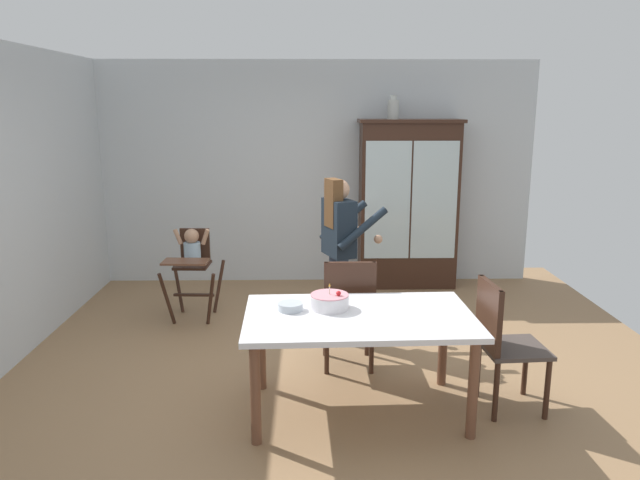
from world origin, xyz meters
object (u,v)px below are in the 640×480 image
Objects in this scene: china_cabinet at (408,204)px; serving_bowl at (290,307)px; birthday_cake at (330,301)px; dining_chair_right_end at (501,337)px; ceramic_vase at (393,109)px; dining_table at (359,326)px; high_chair_with_toddler at (192,257)px; dining_chair_far_side at (349,306)px; adult_person at (340,239)px.

china_cabinet is 11.18× the size of serving_bowl.
dining_chair_right_end is (1.23, -0.10, -0.24)m from birthday_cake.
china_cabinet is at bearing -1.04° from ceramic_vase.
ceramic_vase is at bearing 78.52° from dining_table.
ceramic_vase is 3.37m from birthday_cake.
dining_table is (1.55, -1.97, -0.00)m from high_chair_with_toddler.
birthday_cake is at bearing 72.27° from dining_chair_far_side.
dining_chair_right_end is at bearing 1.56° from dining_table.
china_cabinet is at bearing 70.69° from birthday_cake.
high_chair_with_toddler is at bearing 128.10° from dining_table.
dining_chair_far_side is at bearing 161.98° from adult_person.
dining_table is (-0.84, -3.11, -0.36)m from china_cabinet.
high_chair_with_toddler is 3.22m from dining_chair_right_end.
high_chair_with_toddler reaches higher than dining_table.
serving_bowl is at bearing -113.75° from china_cabinet.
high_chair_with_toddler is at bearing 49.18° from dining_chair_right_end.
adult_person reaches higher than high_chair_with_toddler.
china_cabinet is 3.24m from dining_table.
dining_table is at bearing 87.88° from dining_chair_right_end.
china_cabinet is 7.45× the size of ceramic_vase.
ceramic_vase is at bearing -105.51° from dining_chair_far_side.
high_chair_with_toddler reaches higher than serving_bowl.
serving_bowl is (-1.12, -3.02, -1.36)m from ceramic_vase.
dining_chair_far_side is at bearing -105.23° from ceramic_vase.
adult_person is 1.36m from serving_bowl.
high_chair_with_toddler is 3.39× the size of birthday_cake.
dining_chair_far_side is at bearing 52.67° from serving_bowl.
birthday_cake is at bearing 147.72° from dining_table.
dining_chair_far_side is (1.52, -1.27, -0.10)m from high_chair_with_toddler.
dining_chair_far_side is at bearing -37.31° from high_chair_with_toddler.
adult_person is at bearing -117.75° from china_cabinet.
adult_person is at bearing -86.41° from dining_chair_far_side.
adult_person is 0.93× the size of dining_table.
china_cabinet reaches higher than adult_person.
dining_chair_far_side reaches higher than high_chair_with_toddler.
dining_table is at bearing -105.11° from china_cabinet.
high_chair_with_toddler is (-2.39, -1.14, -0.36)m from china_cabinet.
high_chair_with_toddler is at bearing -40.13° from dining_chair_far_side.
high_chair_with_toddler is 2.16m from serving_bowl.
dining_chair_far_side is (-0.66, -2.41, -1.58)m from ceramic_vase.
birthday_cake is at bearing 151.98° from adult_person.
dining_table is 5.85× the size of birthday_cake.
dining_chair_far_side is (0.18, 0.57, -0.24)m from birthday_cake.
dining_table is 1.03m from dining_chair_right_end.
dining_table is 1.70× the size of dining_chair_right_end.
china_cabinet is 1.32× the size of adult_person.
ceramic_vase is 0.28× the size of high_chair_with_toddler.
dining_chair_far_side is at bearing 72.55° from birthday_cake.
ceramic_vase reaches higher than serving_bowl.
dining_table is 0.28m from birthday_cake.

